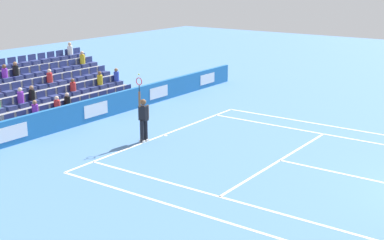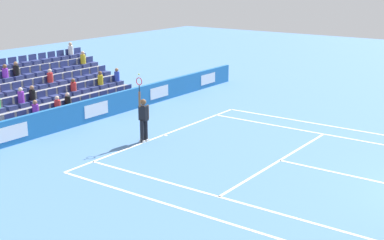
# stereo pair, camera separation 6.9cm
# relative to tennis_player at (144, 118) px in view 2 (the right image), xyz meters

# --- Properties ---
(line_baseline) EXTENTS (10.97, 0.10, 0.01)m
(line_baseline) POSITION_rel_tennis_player_xyz_m (-1.17, 0.08, -0.99)
(line_baseline) COLOR white
(line_baseline) RESTS_ON ground
(line_service) EXTENTS (8.23, 0.10, 0.01)m
(line_service) POSITION_rel_tennis_player_xyz_m (-1.17, 5.57, -0.99)
(line_service) COLOR white
(line_service) RESTS_ON ground
(line_centre_service) EXTENTS (0.10, 6.40, 0.01)m
(line_centre_service) POSITION_rel_tennis_player_xyz_m (-1.17, 8.77, -0.99)
(line_centre_service) COLOR white
(line_centre_service) RESTS_ON ground
(line_singles_sideline_left) EXTENTS (0.10, 11.89, 0.01)m
(line_singles_sideline_left) POSITION_rel_tennis_player_xyz_m (2.95, 6.02, -0.99)
(line_singles_sideline_left) COLOR white
(line_singles_sideline_left) RESTS_ON ground
(line_singles_sideline_right) EXTENTS (0.10, 11.89, 0.01)m
(line_singles_sideline_right) POSITION_rel_tennis_player_xyz_m (-5.28, 6.02, -0.99)
(line_singles_sideline_right) COLOR white
(line_singles_sideline_right) RESTS_ON ground
(line_doubles_sideline_left) EXTENTS (0.10, 11.89, 0.01)m
(line_doubles_sideline_left) POSITION_rel_tennis_player_xyz_m (4.32, 6.02, -0.99)
(line_doubles_sideline_left) COLOR white
(line_doubles_sideline_left) RESTS_ON ground
(line_doubles_sideline_right) EXTENTS (0.10, 11.89, 0.01)m
(line_doubles_sideline_right) POSITION_rel_tennis_player_xyz_m (-6.65, 6.02, -0.99)
(line_doubles_sideline_right) COLOR white
(line_doubles_sideline_right) RESTS_ON ground
(line_centre_mark) EXTENTS (0.10, 0.20, 0.01)m
(line_centre_mark) POSITION_rel_tennis_player_xyz_m (-1.17, 0.18, -0.99)
(line_centre_mark) COLOR white
(line_centre_mark) RESTS_ON ground
(sponsor_barrier) EXTENTS (23.19, 0.22, 1.06)m
(sponsor_barrier) POSITION_rel_tennis_player_xyz_m (-1.17, -4.01, -0.46)
(sponsor_barrier) COLOR #1E66AD
(sponsor_barrier) RESTS_ON ground
(tennis_player) EXTENTS (0.53, 0.36, 2.85)m
(tennis_player) POSITION_rel_tennis_player_xyz_m (0.00, 0.00, 0.00)
(tennis_player) COLOR black
(tennis_player) RESTS_ON ground
(stadium_stand) EXTENTS (8.06, 4.75, 2.98)m
(stadium_stand) POSITION_rel_tennis_player_xyz_m (-1.16, -7.57, -0.17)
(stadium_stand) COLOR gray
(stadium_stand) RESTS_ON ground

